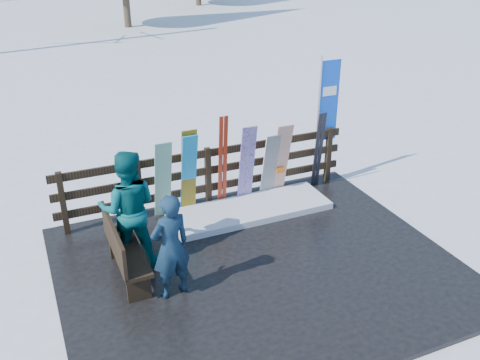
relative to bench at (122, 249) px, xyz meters
name	(u,v)px	position (x,y,z in m)	size (l,w,h in m)	color
ground	(259,270)	(1.98, -0.52, -0.60)	(700.00, 700.00, 0.00)	white
deck	(259,268)	(1.98, -0.52, -0.56)	(6.00, 5.00, 0.08)	black
fence	(208,173)	(1.98, 1.68, 0.14)	(5.60, 0.10, 1.15)	black
snow_patch	(250,209)	(2.55, 1.08, -0.46)	(2.96, 1.00, 0.12)	white
bench	(122,249)	(0.00, 0.00, 0.00)	(0.40, 1.50, 0.97)	black
snowboard_0	(189,175)	(1.53, 1.46, 0.29)	(0.27, 0.03, 1.64)	#1CA0DC
snowboard_1	(163,181)	(1.06, 1.46, 0.26)	(0.29, 0.03, 1.59)	white
snowboard_2	(189,172)	(1.53, 1.46, 0.33)	(0.27, 0.03, 1.70)	yellow
snowboard_3	(247,165)	(2.66, 1.46, 0.27)	(0.29, 0.03, 1.60)	silver
snowboard_4	(270,166)	(3.14, 1.46, 0.16)	(0.29, 0.03, 1.37)	black
snowboard_5	(281,160)	(3.37, 1.46, 0.24)	(0.32, 0.03, 1.54)	silver
ski_pair_a	(223,162)	(2.21, 1.53, 0.38)	(0.17, 0.19, 1.80)	#9D2713
ski_pair_b	(318,150)	(4.24, 1.53, 0.27)	(0.17, 0.16, 1.57)	black
rental_flag	(326,106)	(4.47, 1.73, 1.09)	(0.45, 0.04, 2.60)	silver
person_front	(171,247)	(0.56, -0.64, 0.28)	(0.58, 0.38, 1.59)	#183A4C
person_back	(128,209)	(0.22, 0.40, 0.42)	(0.91, 0.71, 1.87)	#085154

